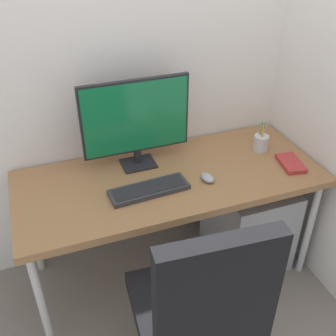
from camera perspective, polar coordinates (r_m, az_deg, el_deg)
ground_plane at (r=2.59m, az=0.28°, el=-14.01°), size 8.00×8.00×0.00m
wall_back at (r=2.16m, az=-3.23°, el=19.78°), size 2.51×0.04×2.80m
desk at (r=2.15m, az=0.33°, el=-2.21°), size 1.61×0.68×0.70m
office_chair at (r=1.70m, az=4.59°, el=-19.55°), size 0.64×0.66×1.07m
filing_cabinet at (r=2.55m, az=11.22°, el=-7.15°), size 0.41×0.49×0.55m
monitor at (r=2.09m, az=-4.58°, el=6.86°), size 0.57×0.14×0.49m
keyboard at (r=2.01m, az=-2.71°, el=-3.04°), size 0.41×0.15×0.03m
mouse at (r=2.09m, az=5.61°, el=-1.37°), size 0.07×0.10×0.03m
pen_holder at (r=2.38m, az=13.02°, el=3.53°), size 0.08×0.08×0.18m
notebook at (r=2.30m, az=17.00°, el=0.64°), size 0.14×0.20×0.02m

